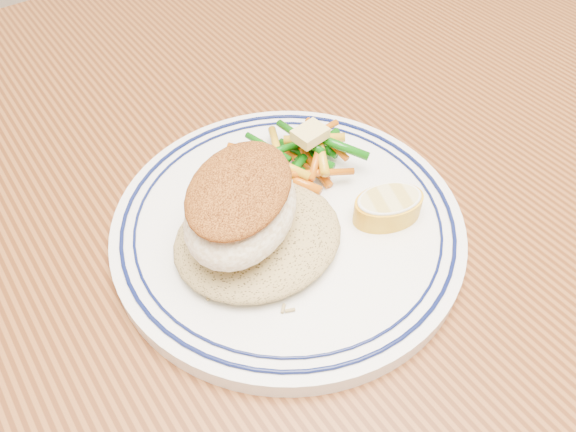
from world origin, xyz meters
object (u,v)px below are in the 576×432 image
(vegetable_pile, at_px, (300,154))
(lemon_wedge, at_px, (388,206))
(rice_pilaf, at_px, (258,234))
(dining_table, at_px, (288,256))
(plate, at_px, (288,225))
(fish_fillet, at_px, (241,205))

(vegetable_pile, relative_size, lemon_wedge, 1.51)
(rice_pilaf, bearing_deg, dining_table, 38.37)
(vegetable_pile, distance_m, lemon_wedge, 0.09)
(plate, xyz_separation_m, rice_pilaf, (-0.03, -0.01, 0.02))
(fish_fillet, height_order, vegetable_pile, fish_fillet)
(plate, xyz_separation_m, fish_fillet, (-0.04, -0.00, 0.05))
(rice_pilaf, relative_size, lemon_wedge, 1.99)
(rice_pilaf, xyz_separation_m, vegetable_pile, (0.08, 0.05, 0.00))
(dining_table, xyz_separation_m, fish_fillet, (-0.07, -0.04, 0.16))
(lemon_wedge, bearing_deg, vegetable_pile, 103.74)
(plate, bearing_deg, dining_table, 54.76)
(plate, distance_m, rice_pilaf, 0.04)
(plate, distance_m, vegetable_pile, 0.06)
(dining_table, relative_size, rice_pilaf, 11.81)
(dining_table, relative_size, plate, 5.52)
(rice_pilaf, bearing_deg, fish_fillet, 146.33)
(plate, bearing_deg, vegetable_pile, 45.50)
(plate, bearing_deg, lemon_wedge, -32.63)
(plate, relative_size, vegetable_pile, 2.82)
(fish_fillet, bearing_deg, dining_table, 31.30)
(dining_table, height_order, plate, plate)
(dining_table, xyz_separation_m, plate, (-0.03, -0.04, 0.11))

